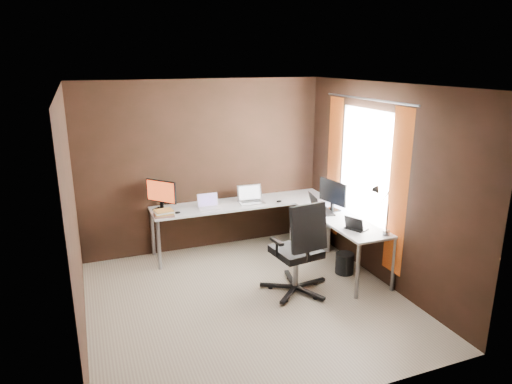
% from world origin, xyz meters
% --- Properties ---
extents(room, '(3.60, 3.60, 2.50)m').
position_xyz_m(room, '(0.34, 0.07, 1.28)').
color(room, tan).
rests_on(room, ground).
extents(desk, '(2.65, 2.25, 0.73)m').
position_xyz_m(desk, '(0.84, 1.04, 0.68)').
color(desk, white).
rests_on(desk, ground).
extents(drawer_pedestal, '(0.42, 0.50, 0.60)m').
position_xyz_m(drawer_pedestal, '(1.43, 1.15, 0.30)').
color(drawer_pedestal, white).
rests_on(drawer_pedestal, ground).
extents(monitor_left, '(0.34, 0.38, 0.43)m').
position_xyz_m(monitor_left, '(-0.68, 1.59, 0.97)').
color(monitor_left, black).
rests_on(monitor_left, desk).
extents(monitor_right, '(0.17, 0.52, 0.43)m').
position_xyz_m(monitor_right, '(1.53, 0.70, 0.97)').
color(monitor_right, black).
rests_on(monitor_right, desk).
extents(laptop_white, '(0.30, 0.21, 0.20)m').
position_xyz_m(laptop_white, '(-0.05, 1.43, 0.77)').
color(laptop_white, white).
rests_on(laptop_white, desk).
extents(laptop_silver, '(0.38, 0.29, 0.24)m').
position_xyz_m(laptop_silver, '(0.60, 1.47, 0.78)').
color(laptop_silver, silver).
rests_on(laptop_silver, desk).
extents(laptop_black_big, '(0.34, 0.43, 0.26)m').
position_xyz_m(laptop_black_big, '(1.31, 0.69, 0.79)').
color(laptop_black_big, black).
rests_on(laptop_black_big, desk).
extents(laptop_black_small, '(0.27, 0.31, 0.17)m').
position_xyz_m(laptop_black_small, '(1.41, -0.06, 0.77)').
color(laptop_black_small, black).
rests_on(laptop_black_small, desk).
extents(book_stack, '(0.27, 0.22, 0.08)m').
position_xyz_m(book_stack, '(-0.71, 1.31, 0.77)').
color(book_stack, '#986551').
rests_on(book_stack, desk).
extents(mouse_left, '(0.09, 0.06, 0.03)m').
position_xyz_m(mouse_left, '(-0.52, 1.34, 0.75)').
color(mouse_left, black).
rests_on(mouse_left, desk).
extents(mouse_corner, '(0.09, 0.08, 0.03)m').
position_xyz_m(mouse_corner, '(0.99, 1.30, 0.75)').
color(mouse_corner, black).
rests_on(mouse_corner, desk).
extents(desk_lamp, '(0.19, 0.22, 0.60)m').
position_xyz_m(desk_lamp, '(1.59, -0.29, 1.11)').
color(desk_lamp, slate).
rests_on(desk_lamp, desk).
extents(office_chair, '(0.66, 0.67, 1.18)m').
position_xyz_m(office_chair, '(0.65, -0.01, 0.35)').
color(office_chair, black).
rests_on(office_chair, ground).
extents(wastebasket, '(0.32, 0.32, 0.28)m').
position_xyz_m(wastebasket, '(1.47, 0.22, 0.14)').
color(wastebasket, black).
rests_on(wastebasket, ground).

